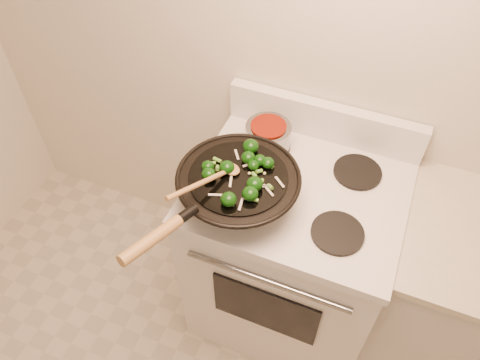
% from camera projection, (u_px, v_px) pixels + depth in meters
% --- Properties ---
extents(stove, '(0.78, 0.67, 1.08)m').
position_uv_depth(stove, '(290.00, 253.00, 2.05)').
color(stove, white).
rests_on(stove, ground).
extents(counter_unit, '(0.84, 0.62, 0.91)m').
position_uv_depth(counter_unit, '(478.00, 314.00, 1.88)').
color(counter_unit, silver).
rests_on(counter_unit, ground).
extents(wok, '(0.42, 0.69, 0.22)m').
position_uv_depth(wok, '(237.00, 188.00, 1.60)').
color(wok, black).
rests_on(wok, stove).
extents(stirfry, '(0.29, 0.30, 0.05)m').
position_uv_depth(stirfry, '(242.00, 172.00, 1.55)').
color(stirfry, black).
rests_on(stirfry, wok).
extents(wooden_spoon, '(0.15, 0.29, 0.10)m').
position_uv_depth(wooden_spoon, '(214.00, 177.00, 1.51)').
color(wooden_spoon, '#A57740').
rests_on(wooden_spoon, wok).
extents(saucepan, '(0.18, 0.28, 0.10)m').
position_uv_depth(saucepan, '(268.00, 136.00, 1.80)').
color(saucepan, gray).
rests_on(saucepan, stove).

